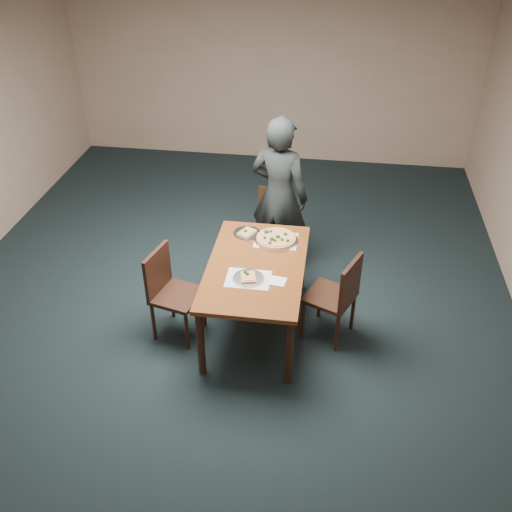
# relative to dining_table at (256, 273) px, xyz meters

# --- Properties ---
(ground) EXTENTS (8.00, 8.00, 0.00)m
(ground) POSITION_rel_dining_table_xyz_m (-0.36, 0.08, -0.66)
(ground) COLOR black
(ground) RESTS_ON ground
(room_shell) EXTENTS (8.00, 8.00, 8.00)m
(room_shell) POSITION_rel_dining_table_xyz_m (-0.36, 0.08, 1.08)
(room_shell) COLOR tan
(room_shell) RESTS_ON ground
(dining_table) EXTENTS (0.90, 1.50, 0.75)m
(dining_table) POSITION_rel_dining_table_xyz_m (0.00, 0.00, 0.00)
(dining_table) COLOR #5C2C12
(dining_table) RESTS_ON ground
(chair_far) EXTENTS (0.54, 0.54, 0.91)m
(chair_far) POSITION_rel_dining_table_xyz_m (0.00, 1.11, -0.14)
(chair_far) COLOR black
(chair_far) RESTS_ON ground
(chair_left) EXTENTS (0.51, 0.51, 0.91)m
(chair_left) POSITION_rel_dining_table_xyz_m (-0.80, -0.17, -0.14)
(chair_left) COLOR black
(chair_left) RESTS_ON ground
(chair_right) EXTENTS (0.55, 0.55, 0.91)m
(chair_right) POSITION_rel_dining_table_xyz_m (0.77, -0.02, -0.14)
(chair_right) COLOR black
(chair_right) RESTS_ON ground
(diner) EXTENTS (0.75, 0.60, 1.78)m
(diner) POSITION_rel_dining_table_xyz_m (0.09, 1.12, 0.23)
(diner) COLOR black
(diner) RESTS_ON ground
(placemat_main) EXTENTS (0.42, 0.32, 0.00)m
(placemat_main) POSITION_rel_dining_table_xyz_m (0.14, 0.45, 0.09)
(placemat_main) COLOR white
(placemat_main) RESTS_ON dining_table
(placemat_near) EXTENTS (0.40, 0.30, 0.00)m
(placemat_near) POSITION_rel_dining_table_xyz_m (-0.04, -0.23, 0.09)
(placemat_near) COLOR white
(placemat_near) RESTS_ON dining_table
(pizza_pan) EXTENTS (0.43, 0.43, 0.07)m
(pizza_pan) POSITION_rel_dining_table_xyz_m (0.13, 0.45, 0.11)
(pizza_pan) COLOR silver
(pizza_pan) RESTS_ON dining_table
(slice_plate_near) EXTENTS (0.28, 0.28, 0.06)m
(slice_plate_near) POSITION_rel_dining_table_xyz_m (-0.04, -0.22, 0.11)
(slice_plate_near) COLOR silver
(slice_plate_near) RESTS_ON dining_table
(slice_plate_far) EXTENTS (0.28, 0.28, 0.06)m
(slice_plate_far) POSITION_rel_dining_table_xyz_m (-0.17, 0.53, 0.10)
(slice_plate_far) COLOR silver
(slice_plate_far) RESTS_ON dining_table
(napkin) EXTENTS (0.16, 0.16, 0.01)m
(napkin) POSITION_rel_dining_table_xyz_m (0.23, -0.23, 0.09)
(napkin) COLOR white
(napkin) RESTS_ON dining_table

